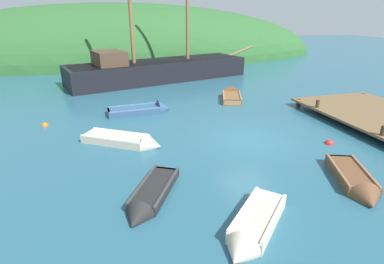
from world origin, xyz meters
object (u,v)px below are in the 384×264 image
at_px(buoy_orange, 45,126).
at_px(rowboat_far, 253,229).
at_px(rowboat_outer_right, 127,142).
at_px(rowboat_center, 355,183).
at_px(rowboat_portside, 231,97).
at_px(sailing_ship, 158,73).
at_px(buoy_red, 329,144).
at_px(rowboat_outer_left, 144,111).
at_px(rowboat_near_dock, 150,199).

bearing_deg(buoy_orange, rowboat_far, -57.89).
bearing_deg(rowboat_outer_right, buoy_orange, 171.24).
xyz_separation_m(rowboat_center, rowboat_portside, (0.47, 11.71, 0.01)).
xyz_separation_m(sailing_ship, rowboat_portside, (3.68, -7.61, -0.47)).
distance_m(sailing_ship, buoy_orange, 12.66).
bearing_deg(buoy_red, rowboat_outer_left, 136.73).
bearing_deg(rowboat_far, rowboat_outer_right, -112.85).
height_order(rowboat_center, buoy_orange, rowboat_center).
height_order(rowboat_outer_right, rowboat_far, rowboat_outer_right).
xyz_separation_m(rowboat_portside, buoy_red, (1.15, -8.46, -0.12)).
distance_m(rowboat_far, rowboat_portside, 13.79).
height_order(rowboat_far, buoy_red, rowboat_far).
distance_m(sailing_ship, rowboat_outer_left, 9.48).
relative_size(rowboat_far, rowboat_center, 0.86).
relative_size(rowboat_outer_right, rowboat_outer_left, 0.98).
distance_m(rowboat_outer_right, rowboat_far, 7.46).
bearing_deg(rowboat_far, buoy_orange, -102.08).
distance_m(rowboat_far, buoy_red, 7.50).
bearing_deg(rowboat_near_dock, sailing_ship, -161.39).
distance_m(sailing_ship, rowboat_outer_right, 14.12).
xyz_separation_m(sailing_ship, rowboat_near_dock, (-3.66, -18.25, -0.52)).
bearing_deg(rowboat_outer_right, rowboat_far, -34.58).
distance_m(rowboat_outer_right, rowboat_near_dock, 4.71).
distance_m(rowboat_outer_right, buoy_red, 9.13).
xyz_separation_m(rowboat_far, rowboat_center, (4.44, 1.17, -0.01)).
height_order(rowboat_far, rowboat_center, rowboat_center).
height_order(rowboat_far, rowboat_outer_left, rowboat_outer_left).
bearing_deg(rowboat_outer_left, rowboat_far, -86.21).
height_order(rowboat_portside, buoy_red, rowboat_portside).
height_order(rowboat_outer_left, buoy_red, rowboat_outer_left).
bearing_deg(sailing_ship, rowboat_near_dock, -116.29).
bearing_deg(rowboat_outer_right, sailing_ship, 107.89).
distance_m(sailing_ship, rowboat_center, 19.60).
relative_size(rowboat_far, buoy_orange, 7.90).
relative_size(rowboat_center, rowboat_portside, 0.98).
xyz_separation_m(rowboat_center, buoy_orange, (-11.09, 9.42, -0.11)).
xyz_separation_m(rowboat_outer_right, buoy_orange, (-3.93, 3.65, -0.11)).
bearing_deg(rowboat_portside, rowboat_center, -161.40).
height_order(sailing_ship, buoy_orange, sailing_ship).
xyz_separation_m(rowboat_outer_right, rowboat_center, (7.15, -5.78, 0.00)).
bearing_deg(rowboat_center, rowboat_outer_right, -106.20).
bearing_deg(rowboat_portside, rowboat_outer_left, 124.48).
xyz_separation_m(rowboat_outer_left, buoy_orange, (-5.32, -0.78, -0.12)).
bearing_deg(rowboat_center, buoy_orange, -107.64).
xyz_separation_m(rowboat_portside, buoy_orange, (-11.55, -2.29, -0.12)).
height_order(rowboat_center, buoy_red, rowboat_center).
distance_m(rowboat_outer_right, buoy_orange, 5.37).
distance_m(rowboat_portside, rowboat_outer_left, 6.41).
height_order(sailing_ship, rowboat_far, sailing_ship).
xyz_separation_m(rowboat_center, rowboat_outer_left, (-5.77, 10.21, 0.01)).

